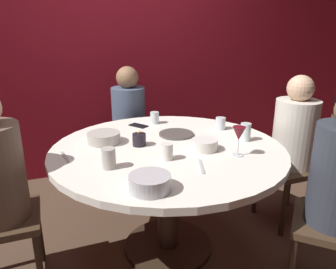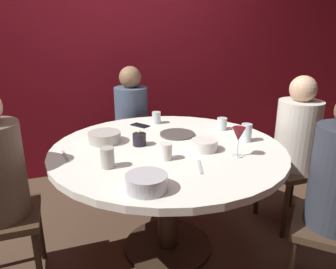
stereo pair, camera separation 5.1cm
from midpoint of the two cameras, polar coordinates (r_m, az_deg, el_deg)
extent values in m
plane|color=#4C3828|center=(2.40, -0.64, -19.17)|extent=(8.00, 8.00, 0.00)
cube|color=maroon|center=(3.38, -10.10, 15.37)|extent=(6.00, 0.10, 2.60)
cylinder|color=silver|center=(2.04, -0.71, -2.67)|extent=(1.46, 1.46, 0.04)
cylinder|color=#332319|center=(2.20, -0.67, -11.82)|extent=(0.14, 0.14, 0.71)
cylinder|color=#2D2116|center=(2.39, -0.64, -18.88)|extent=(0.60, 0.60, 0.03)
cube|color=#3F2D1E|center=(2.08, -27.87, -13.17)|extent=(0.40, 0.40, 0.04)
cylinder|color=#332319|center=(2.05, -22.32, -20.80)|extent=(0.04, 0.04, 0.43)
cylinder|color=#332319|center=(2.33, -22.27, -15.64)|extent=(0.04, 0.04, 0.43)
cube|color=#3F2D1E|center=(3.03, -7.21, -1.31)|extent=(0.40, 0.40, 0.04)
cylinder|color=#475670|center=(2.95, -7.41, 3.52)|extent=(0.30, 0.30, 0.49)
sphere|color=#8C6647|center=(2.88, -7.68, 9.89)|extent=(0.19, 0.19, 0.19)
cylinder|color=#332319|center=(3.24, -10.71, -4.63)|extent=(0.04, 0.04, 0.43)
cylinder|color=#332319|center=(2.93, -9.45, -7.09)|extent=(0.04, 0.04, 0.43)
cylinder|color=#332319|center=(3.30, -4.90, -3.86)|extent=(0.04, 0.04, 0.43)
cylinder|color=#332319|center=(3.01, -3.07, -6.17)|extent=(0.04, 0.04, 0.43)
cube|color=#3F2D1E|center=(2.64, 20.18, -5.41)|extent=(0.40, 0.40, 0.04)
cylinder|color=beige|center=(2.55, 20.84, 0.16)|extent=(0.31, 0.31, 0.50)
sphere|color=tan|center=(2.47, 21.73, 7.55)|extent=(0.19, 0.19, 0.19)
cylinder|color=#332319|center=(2.95, 20.07, -7.82)|extent=(0.04, 0.04, 0.43)
cylinder|color=#332319|center=(2.76, 14.62, -9.20)|extent=(0.04, 0.04, 0.43)
cylinder|color=#332319|center=(2.74, 24.70, -10.57)|extent=(0.04, 0.04, 0.43)
cylinder|color=#332319|center=(2.53, 19.12, -12.37)|extent=(0.04, 0.04, 0.43)
cube|color=#3F2D1E|center=(2.01, 26.24, -14.02)|extent=(0.57, 0.57, 0.04)
cylinder|color=#332319|center=(2.27, 20.86, -16.33)|extent=(0.04, 0.04, 0.43)
cylinder|color=black|center=(2.05, -5.78, -0.91)|extent=(0.09, 0.09, 0.08)
sphere|color=#F9D159|center=(2.03, -5.83, 0.44)|extent=(0.02, 0.02, 0.02)
cylinder|color=silver|center=(1.93, 11.36, -3.60)|extent=(0.06, 0.06, 0.01)
cylinder|color=silver|center=(1.91, 11.45, -2.26)|extent=(0.01, 0.01, 0.09)
cone|color=maroon|center=(1.88, 11.61, 0.16)|extent=(0.08, 0.08, 0.08)
cylinder|color=#4C4742|center=(2.25, 0.83, 0.08)|extent=(0.24, 0.24, 0.01)
cube|color=black|center=(2.46, -5.80, 1.57)|extent=(0.14, 0.16, 0.01)
cylinder|color=#B7B7BC|center=(1.50, -4.19, -8.45)|extent=(0.20, 0.20, 0.07)
cylinder|color=#B2ADA3|center=(2.13, -11.89, -0.56)|extent=(0.21, 0.21, 0.07)
cylinder|color=silver|center=(1.98, 5.69, -1.80)|extent=(0.16, 0.16, 0.07)
cylinder|color=silver|center=(2.39, 8.61, 1.94)|extent=(0.07, 0.07, 0.09)
cylinder|color=silver|center=(1.82, -0.97, -3.03)|extent=(0.07, 0.07, 0.09)
cylinder|color=silver|center=(2.18, 12.82, 0.43)|extent=(0.07, 0.07, 0.12)
cylinder|color=#B2ADA3|center=(1.75, -11.19, -4.12)|extent=(0.07, 0.07, 0.11)
cylinder|color=silver|center=(2.51, -2.95, 2.96)|extent=(0.07, 0.07, 0.09)
cube|color=#B7B7BC|center=(1.75, 5.04, -5.62)|extent=(0.08, 0.17, 0.01)
cube|color=#B7B7BC|center=(1.96, -18.31, -3.78)|extent=(0.04, 0.18, 0.01)
camera|label=1|loc=(0.03, -90.72, -0.24)|focal=34.67mm
camera|label=2|loc=(0.03, 89.28, 0.24)|focal=34.67mm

